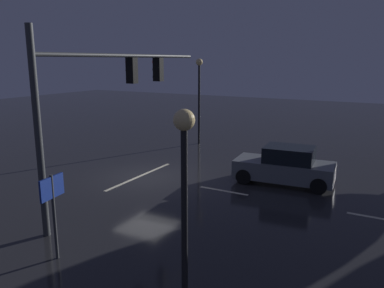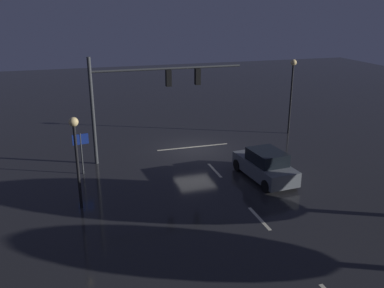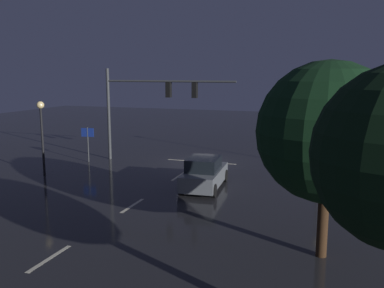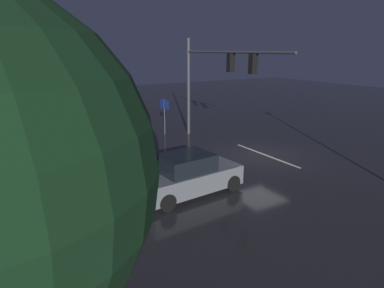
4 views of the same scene
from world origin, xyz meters
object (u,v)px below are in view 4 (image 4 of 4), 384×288
object	(u,v)px
traffic_signal_assembly	(215,72)
route_sign	(164,109)
car_approaching	(189,175)
street_lamp_right_kerb	(100,91)

from	to	relation	value
traffic_signal_assembly	route_sign	xyz separation A→B (m)	(3.95, 1.45, -2.67)
traffic_signal_assembly	car_approaching	distance (m)	8.49
street_lamp_right_kerb	car_approaching	bearing A→B (deg)	-176.56
car_approaching	traffic_signal_assembly	bearing A→B (deg)	-42.06
car_approaching	street_lamp_right_kerb	distance (m)	10.26
car_approaching	street_lamp_right_kerb	xyz separation A→B (m)	(9.95, 0.60, 2.40)
traffic_signal_assembly	car_approaching	bearing A→B (deg)	137.94
car_approaching	route_sign	world-z (taller)	route_sign
car_approaching	street_lamp_right_kerb	world-z (taller)	street_lamp_right_kerb
traffic_signal_assembly	street_lamp_right_kerb	world-z (taller)	traffic_signal_assembly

